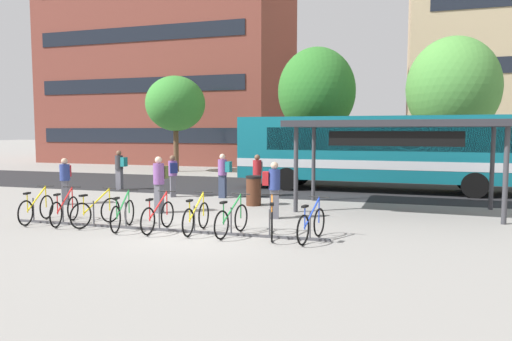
# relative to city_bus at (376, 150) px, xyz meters

# --- Properties ---
(ground) EXTENTS (200.00, 200.00, 0.00)m
(ground) POSITION_rel_city_bus_xyz_m (-4.10, -10.16, -1.78)
(ground) COLOR gray
(bus_lane_asphalt) EXTENTS (80.00, 7.20, 0.01)m
(bus_lane_asphalt) POSITION_rel_city_bus_xyz_m (-4.10, -0.00, -1.77)
(bus_lane_asphalt) COLOR #232326
(bus_lane_asphalt) RESTS_ON ground
(city_bus) EXTENTS (12.08, 2.85, 3.20)m
(city_bus) POSITION_rel_city_bus_xyz_m (0.00, 0.00, 0.00)
(city_bus) COLOR #0F6070
(city_bus) RESTS_ON ground
(bike_rack) EXTENTS (8.89, 0.22, 0.70)m
(bike_rack) POSITION_rel_city_bus_xyz_m (-5.00, -10.06, -1.68)
(bike_rack) COLOR #47474C
(bike_rack) RESTS_ON ground
(parked_bicycle_yellow_0) EXTENTS (0.52, 1.70, 0.99)m
(parked_bicycle_yellow_0) POSITION_rel_city_bus_xyz_m (-8.89, -10.07, -1.39)
(parked_bicycle_yellow_0) COLOR black
(parked_bicycle_yellow_0) RESTS_ON ground
(parked_bicycle_red_1) EXTENTS (0.60, 1.69, 0.99)m
(parked_bicycle_red_1) POSITION_rel_city_bus_xyz_m (-7.95, -10.04, -1.39)
(parked_bicycle_red_1) COLOR black
(parked_bicycle_red_1) RESTS_ON ground
(parked_bicycle_yellow_2) EXTENTS (0.58, 1.69, 0.99)m
(parked_bicycle_yellow_2) POSITION_rel_city_bus_xyz_m (-6.97, -9.99, -1.39)
(parked_bicycle_yellow_2) COLOR black
(parked_bicycle_yellow_2) RESTS_ON ground
(parked_bicycle_green_3) EXTENTS (0.57, 1.69, 0.99)m
(parked_bicycle_green_3) POSITION_rel_city_bus_xyz_m (-6.02, -10.17, -1.39)
(parked_bicycle_green_3) COLOR black
(parked_bicycle_green_3) RESTS_ON ground
(parked_bicycle_red_4) EXTENTS (0.52, 1.72, 0.99)m
(parked_bicycle_red_4) POSITION_rel_city_bus_xyz_m (-5.00, -10.13, -1.39)
(parked_bicycle_red_4) COLOR black
(parked_bicycle_red_4) RESTS_ON ground
(parked_bicycle_yellow_5) EXTENTS (0.52, 1.72, 0.99)m
(parked_bicycle_yellow_5) POSITION_rel_city_bus_xyz_m (-3.99, -9.99, -1.39)
(parked_bicycle_yellow_5) COLOR black
(parked_bicycle_yellow_5) RESTS_ON ground
(parked_bicycle_green_6) EXTENTS (0.52, 1.71, 0.99)m
(parked_bicycle_green_6) POSITION_rel_city_bus_xyz_m (-3.01, -10.02, -1.39)
(parked_bicycle_green_6) COLOR black
(parked_bicycle_green_6) RESTS_ON ground
(parked_bicycle_orange_7) EXTENTS (0.63, 1.68, 0.99)m
(parked_bicycle_orange_7) POSITION_rel_city_bus_xyz_m (-2.00, -9.94, -1.39)
(parked_bicycle_orange_7) COLOR black
(parked_bicycle_orange_7) RESTS_ON ground
(parked_bicycle_blue_8) EXTENTS (0.55, 1.70, 0.99)m
(parked_bicycle_blue_8) POSITION_rel_city_bus_xyz_m (-1.01, -10.02, -1.39)
(parked_bicycle_blue_8) COLOR black
(parked_bicycle_blue_8) RESTS_ON ground
(transit_shelter) EXTENTS (6.90, 3.69, 2.91)m
(transit_shelter) POSITION_rel_city_bus_xyz_m (0.84, -5.14, 0.96)
(transit_shelter) COLOR #38383D
(transit_shelter) RESTS_ON ground
(commuter_red_pack_0) EXTENTS (0.50, 0.60, 1.64)m
(commuter_red_pack_0) POSITION_rel_city_bus_xyz_m (-10.30, -7.11, -0.83)
(commuter_red_pack_0) COLOR #565660
(commuter_red_pack_0) RESTS_ON ground
(commuter_teal_pack_1) EXTENTS (0.54, 0.36, 1.73)m
(commuter_teal_pack_1) POSITION_rel_city_bus_xyz_m (-10.77, -3.01, -0.77)
(commuter_teal_pack_1) COLOR #565660
(commuter_teal_pack_1) RESTS_ON ground
(commuter_teal_pack_2) EXTENTS (0.53, 0.36, 1.71)m
(commuter_teal_pack_2) POSITION_rel_city_bus_xyz_m (-5.53, -4.03, -0.79)
(commuter_teal_pack_2) COLOR #2D3851
(commuter_teal_pack_2) RESTS_ON ground
(commuter_red_pack_3) EXTENTS (0.57, 0.41, 1.68)m
(commuter_red_pack_3) POSITION_rel_city_bus_xyz_m (-2.60, -7.58, -0.80)
(commuter_red_pack_3) COLOR #565660
(commuter_red_pack_3) RESTS_ON ground
(commuter_navy_pack_4) EXTENTS (0.56, 0.60, 1.64)m
(commuter_navy_pack_4) POSITION_rel_city_bus_xyz_m (-7.51, -4.36, -0.83)
(commuter_navy_pack_4) COLOR #565660
(commuter_navy_pack_4) RESTS_ON ground
(commuter_olive_pack_5) EXTENTS (0.36, 0.54, 1.79)m
(commuter_olive_pack_5) POSITION_rel_city_bus_xyz_m (-6.29, -7.67, -0.74)
(commuter_olive_pack_5) COLOR #565660
(commuter_olive_pack_5) RESTS_ON ground
(commuter_grey_pack_6) EXTENTS (0.36, 0.54, 1.67)m
(commuter_grey_pack_6) POSITION_rel_city_bus_xyz_m (-4.37, -3.32, -0.82)
(commuter_grey_pack_6) COLOR black
(commuter_grey_pack_6) RESTS_ON ground
(trash_bin) EXTENTS (0.55, 0.55, 1.03)m
(trash_bin) POSITION_rel_city_bus_xyz_m (-3.87, -5.41, -1.26)
(trash_bin) COLOR #4C2819
(trash_bin) RESTS_ON ground
(street_tree_0) EXTENTS (3.74, 3.74, 6.03)m
(street_tree_0) POSITION_rel_city_bus_xyz_m (-12.59, 6.05, 2.51)
(street_tree_0) COLOR brown
(street_tree_0) RESTS_ON ground
(street_tree_1) EXTENTS (4.94, 4.94, 7.70)m
(street_tree_1) POSITION_rel_city_bus_xyz_m (3.68, 7.00, 3.14)
(street_tree_1) COLOR brown
(street_tree_1) RESTS_ON ground
(street_tree_2) EXTENTS (4.25, 4.25, 7.15)m
(street_tree_2) POSITION_rel_city_bus_xyz_m (-3.47, 4.99, 2.96)
(street_tree_2) COLOR brown
(street_tree_2) RESTS_ON ground
(building_left_wing) EXTENTS (19.20, 11.74, 18.71)m
(building_left_wing) POSITION_rel_city_bus_xyz_m (-17.82, 16.20, 7.58)
(building_left_wing) COLOR brown
(building_left_wing) RESTS_ON ground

